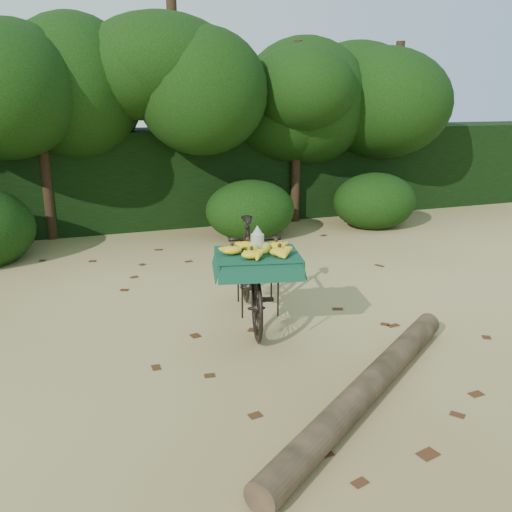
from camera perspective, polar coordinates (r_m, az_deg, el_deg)
name	(u,v)px	position (r m, az deg, el deg)	size (l,w,h in m)	color
ground	(251,354)	(5.31, -0.54, -10.32)	(80.00, 80.00, 0.00)	#D3BA70
vendor_bicycle	(251,271)	(5.87, -0.55, -1.62)	(1.06, 1.96, 1.13)	black
fallen_log	(368,387)	(4.63, 11.68, -13.34)	(0.23, 0.23, 3.15)	brown
hedge_backdrop	(145,176)	(11.00, -11.60, 8.21)	(26.00, 1.80, 1.80)	black
tree_row	(111,121)	(10.03, -15.02, 13.57)	(14.50, 2.00, 4.00)	black
bush_clumps	(195,217)	(9.23, -6.48, 4.10)	(8.80, 1.70, 0.90)	black
leaf_litter	(231,328)	(5.87, -2.66, -7.60)	(7.00, 7.30, 0.01)	#462512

